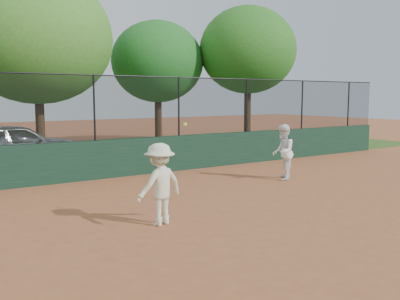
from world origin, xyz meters
TOP-DOWN VIEW (x-y plane):
  - ground at (0.00, 0.00)m, footprint 80.00×80.00m
  - back_wall at (0.00, 6.00)m, footprint 26.00×0.20m
  - grass_strip at (0.00, 12.00)m, footprint 36.00×12.00m
  - parked_car at (-2.06, 9.84)m, footprint 4.94×2.49m
  - player_second at (4.23, 2.74)m, footprint 1.04×1.03m
  - player_main at (-1.24, 0.61)m, footprint 1.16×0.81m
  - fence_assembly at (-0.03, 6.00)m, footprint 26.00×0.06m
  - tree_2 at (-0.68, 11.60)m, footprint 6.09×5.53m
  - tree_3 at (5.42, 12.79)m, footprint 4.67×4.25m
  - tree_4 at (9.49, 10.67)m, footprint 5.08×4.62m

SIDE VIEW (x-z plane):
  - ground at x=0.00m, z-range 0.00..0.00m
  - grass_strip at x=0.00m, z-range 0.00..0.01m
  - back_wall at x=0.00m, z-range 0.00..1.20m
  - parked_car at x=-2.06m, z-range 0.00..1.62m
  - player_main at x=-1.24m, z-range -0.20..1.83m
  - player_second at x=4.23m, z-range 0.00..1.70m
  - fence_assembly at x=-0.03m, z-range 1.24..3.24m
  - tree_3 at x=5.42m, z-range 1.11..7.37m
  - tree_2 at x=-0.68m, z-range 1.10..8.58m
  - tree_4 at x=9.49m, z-range 1.32..8.39m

